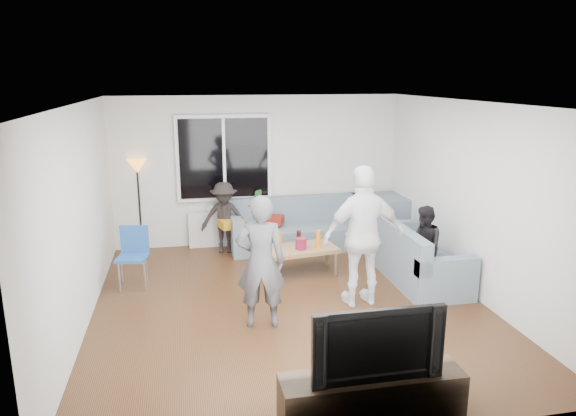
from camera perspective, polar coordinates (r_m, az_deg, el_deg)
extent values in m
cube|color=#56351C|center=(7.07, 0.16, -10.45)|extent=(5.00, 5.50, 0.04)
cube|color=white|center=(6.44, 0.18, 11.45)|extent=(5.00, 5.50, 0.04)
cube|color=silver|center=(9.30, -3.23, 4.06)|extent=(5.00, 0.04, 2.60)
cube|color=silver|center=(4.09, 8.00, -9.34)|extent=(5.00, 0.04, 2.60)
cube|color=silver|center=(6.62, -21.72, -1.06)|extent=(0.04, 5.50, 2.60)
cube|color=silver|center=(7.54, 19.30, 0.89)|extent=(0.04, 5.50, 2.60)
cube|color=white|center=(9.12, -6.93, 5.37)|extent=(1.62, 0.06, 1.47)
cube|color=black|center=(9.08, -6.91, 5.33)|extent=(1.50, 0.02, 1.35)
cube|color=white|center=(9.07, -6.90, 5.32)|extent=(0.05, 0.03, 1.35)
cube|color=silver|center=(9.35, -6.69, -2.20)|extent=(1.30, 0.12, 0.62)
imported|color=#28642A|center=(9.25, -3.45, 0.91)|extent=(0.22, 0.18, 0.39)
imported|color=white|center=(9.20, -8.29, 0.00)|extent=(0.16, 0.16, 0.16)
cube|color=slate|center=(9.55, 9.89, -1.25)|extent=(0.85, 0.85, 0.85)
cube|color=#C4891C|center=(8.92, -6.18, -1.66)|extent=(0.46, 0.42, 0.14)
cube|color=maroon|center=(9.08, -1.68, -1.29)|extent=(0.45, 0.42, 0.13)
cube|color=#A1814E|center=(8.06, 1.26, -5.62)|extent=(1.18, 0.75, 0.40)
cylinder|color=maroon|center=(7.89, 1.42, -3.86)|extent=(0.17, 0.17, 0.17)
imported|color=#4B4B50|center=(6.21, -2.97, -5.83)|extent=(0.64, 0.47, 1.61)
imported|color=white|center=(6.83, 8.15, -3.05)|extent=(1.11, 0.52, 1.84)
imported|color=black|center=(7.77, 14.46, -3.95)|extent=(0.49, 0.60, 1.14)
imported|color=black|center=(8.93, -6.89, -1.03)|extent=(0.83, 0.53, 1.21)
cube|color=#36281B|center=(4.90, 9.00, -19.53)|extent=(1.60, 0.40, 0.44)
imported|color=black|center=(4.62, 9.27, -13.86)|extent=(1.13, 0.15, 0.65)
cylinder|color=orange|center=(7.90, 3.29, -3.42)|extent=(0.07, 0.07, 0.29)
cylinder|color=black|center=(8.08, 1.16, -3.23)|extent=(0.07, 0.07, 0.22)
cylinder|color=orange|center=(7.98, -0.94, -3.39)|extent=(0.07, 0.07, 0.24)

